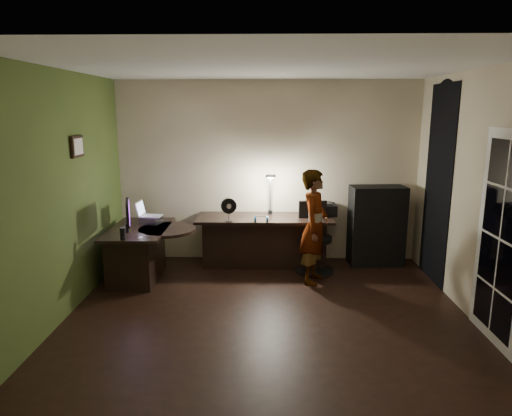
{
  "coord_description": "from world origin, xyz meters",
  "views": [
    {
      "loc": [
        -0.02,
        -4.82,
        2.27
      ],
      "look_at": [
        -0.15,
        1.05,
        1.0
      ],
      "focal_mm": 32.0,
      "sensor_mm": 36.0,
      "label": 1
    }
  ],
  "objects_px": {
    "desk_left": "(140,254)",
    "cabinet": "(376,226)",
    "monitor": "(127,222)",
    "desk_right": "(264,241)",
    "office_chair": "(315,238)",
    "person": "(315,227)"
  },
  "relations": [
    {
      "from": "cabinet",
      "to": "office_chair",
      "type": "relative_size",
      "value": 1.19
    },
    {
      "from": "monitor",
      "to": "desk_right",
      "type": "bearing_deg",
      "value": 7.62
    },
    {
      "from": "person",
      "to": "desk_left",
      "type": "bearing_deg",
      "value": 107.62
    },
    {
      "from": "desk_left",
      "to": "monitor",
      "type": "height_order",
      "value": "monitor"
    },
    {
      "from": "office_chair",
      "to": "person",
      "type": "bearing_deg",
      "value": -104.78
    },
    {
      "from": "cabinet",
      "to": "desk_left",
      "type": "bearing_deg",
      "value": -172.11
    },
    {
      "from": "desk_right",
      "to": "monitor",
      "type": "bearing_deg",
      "value": -155.88
    },
    {
      "from": "desk_left",
      "to": "monitor",
      "type": "distance_m",
      "value": 0.55
    },
    {
      "from": "monitor",
      "to": "office_chair",
      "type": "height_order",
      "value": "monitor"
    },
    {
      "from": "monitor",
      "to": "person",
      "type": "height_order",
      "value": "person"
    },
    {
      "from": "desk_left",
      "to": "cabinet",
      "type": "bearing_deg",
      "value": 10.79
    },
    {
      "from": "desk_left",
      "to": "office_chair",
      "type": "bearing_deg",
      "value": 6.79
    },
    {
      "from": "monitor",
      "to": "person",
      "type": "xyz_separation_m",
      "value": [
        2.43,
        0.17,
        -0.1
      ]
    },
    {
      "from": "person",
      "to": "monitor",
      "type": "bearing_deg",
      "value": 112.97
    },
    {
      "from": "cabinet",
      "to": "person",
      "type": "bearing_deg",
      "value": -146.94
    },
    {
      "from": "desk_left",
      "to": "monitor",
      "type": "bearing_deg",
      "value": -111.92
    },
    {
      "from": "cabinet",
      "to": "office_chair",
      "type": "xyz_separation_m",
      "value": [
        -0.94,
        -0.37,
        -0.09
      ]
    },
    {
      "from": "desk_right",
      "to": "cabinet",
      "type": "relative_size",
      "value": 1.68
    },
    {
      "from": "office_chair",
      "to": "person",
      "type": "distance_m",
      "value": 0.47
    },
    {
      "from": "desk_left",
      "to": "cabinet",
      "type": "height_order",
      "value": "cabinet"
    },
    {
      "from": "desk_right",
      "to": "person",
      "type": "xyz_separation_m",
      "value": [
        0.66,
        -0.62,
        0.39
      ]
    },
    {
      "from": "monitor",
      "to": "office_chair",
      "type": "xyz_separation_m",
      "value": [
        2.49,
        0.55,
        -0.36
      ]
    }
  ]
}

